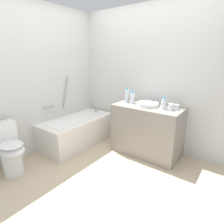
{
  "coord_description": "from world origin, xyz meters",
  "views": [
    {
      "loc": [
        -1.63,
        -1.42,
        1.59
      ],
      "look_at": [
        0.61,
        0.27,
        0.76
      ],
      "focal_mm": 29.36,
      "sensor_mm": 36.0,
      "label": 1
    }
  ],
  "objects_px": {
    "sink_faucet": "(153,101)",
    "drinking_glass_0": "(171,107)",
    "bathtub": "(78,130)",
    "drinking_glass_3": "(171,106)",
    "water_bottle_0": "(132,98)",
    "sink_basin": "(147,104)",
    "water_bottle_1": "(164,104)",
    "toilet": "(9,150)",
    "water_bottle_2": "(127,95)",
    "drinking_glass_2": "(163,104)",
    "drinking_glass_1": "(177,107)"
  },
  "relations": [
    {
      "from": "water_bottle_0",
      "to": "bathtub",
      "type": "bearing_deg",
      "value": 115.56
    },
    {
      "from": "water_bottle_0",
      "to": "water_bottle_1",
      "type": "bearing_deg",
      "value": -93.27
    },
    {
      "from": "water_bottle_0",
      "to": "drinking_glass_2",
      "type": "relative_size",
      "value": 1.95
    },
    {
      "from": "drinking_glass_0",
      "to": "bathtub",
      "type": "bearing_deg",
      "value": 104.08
    },
    {
      "from": "sink_faucet",
      "to": "drinking_glass_2",
      "type": "relative_size",
      "value": 1.45
    },
    {
      "from": "sink_faucet",
      "to": "drinking_glass_0",
      "type": "bearing_deg",
      "value": -120.42
    },
    {
      "from": "toilet",
      "to": "drinking_glass_3",
      "type": "xyz_separation_m",
      "value": [
        1.73,
        -1.61,
        0.51
      ]
    },
    {
      "from": "water_bottle_2",
      "to": "drinking_glass_0",
      "type": "height_order",
      "value": "water_bottle_2"
    },
    {
      "from": "toilet",
      "to": "sink_faucet",
      "type": "distance_m",
      "value": 2.31
    },
    {
      "from": "water_bottle_1",
      "to": "water_bottle_2",
      "type": "height_order",
      "value": "water_bottle_2"
    },
    {
      "from": "sink_faucet",
      "to": "bathtub",
      "type": "bearing_deg",
      "value": 117.93
    },
    {
      "from": "sink_faucet",
      "to": "water_bottle_0",
      "type": "relative_size",
      "value": 0.74
    },
    {
      "from": "drinking_glass_2",
      "to": "drinking_glass_3",
      "type": "height_order",
      "value": "drinking_glass_2"
    },
    {
      "from": "toilet",
      "to": "water_bottle_1",
      "type": "xyz_separation_m",
      "value": [
        1.65,
        -1.53,
        0.56
      ]
    },
    {
      "from": "bathtub",
      "to": "drinking_glass_2",
      "type": "distance_m",
      "value": 1.65
    },
    {
      "from": "bathtub",
      "to": "drinking_glass_2",
      "type": "xyz_separation_m",
      "value": [
        0.49,
        -1.45,
        0.62
      ]
    },
    {
      "from": "drinking_glass_1",
      "to": "bathtub",
      "type": "bearing_deg",
      "value": 106.09
    },
    {
      "from": "sink_basin",
      "to": "drinking_glass_0",
      "type": "distance_m",
      "value": 0.4
    },
    {
      "from": "toilet",
      "to": "sink_faucet",
      "type": "xyz_separation_m",
      "value": [
        1.89,
        -1.24,
        0.51
      ]
    },
    {
      "from": "drinking_glass_1",
      "to": "drinking_glass_0",
      "type": "bearing_deg",
      "value": 144.44
    },
    {
      "from": "water_bottle_2",
      "to": "drinking_glass_2",
      "type": "bearing_deg",
      "value": -87.09
    },
    {
      "from": "bathtub",
      "to": "drinking_glass_1",
      "type": "bearing_deg",
      "value": -73.91
    },
    {
      "from": "bathtub",
      "to": "drinking_glass_3",
      "type": "xyz_separation_m",
      "value": [
        0.49,
        -1.57,
        0.61
      ]
    },
    {
      "from": "toilet",
      "to": "drinking_glass_1",
      "type": "relative_size",
      "value": 9.16
    },
    {
      "from": "toilet",
      "to": "sink_faucet",
      "type": "height_order",
      "value": "sink_faucet"
    },
    {
      "from": "sink_faucet",
      "to": "drinking_glass_0",
      "type": "relative_size",
      "value": 1.53
    },
    {
      "from": "sink_basin",
      "to": "drinking_glass_2",
      "type": "relative_size",
      "value": 3.4
    },
    {
      "from": "sink_basin",
      "to": "bathtub",
      "type": "bearing_deg",
      "value": 109.76
    },
    {
      "from": "drinking_glass_3",
      "to": "drinking_glass_0",
      "type": "bearing_deg",
      "value": -156.24
    },
    {
      "from": "water_bottle_2",
      "to": "drinking_glass_1",
      "type": "height_order",
      "value": "water_bottle_2"
    },
    {
      "from": "bathtub",
      "to": "drinking_glass_0",
      "type": "xyz_separation_m",
      "value": [
        0.4,
        -1.61,
        0.62
      ]
    },
    {
      "from": "toilet",
      "to": "drinking_glass_1",
      "type": "bearing_deg",
      "value": 46.42
    },
    {
      "from": "sink_faucet",
      "to": "drinking_glass_3",
      "type": "xyz_separation_m",
      "value": [
        -0.15,
        -0.37,
        0.01
      ]
    },
    {
      "from": "toilet",
      "to": "water_bottle_0",
      "type": "height_order",
      "value": "water_bottle_0"
    },
    {
      "from": "sink_faucet",
      "to": "drinking_glass_2",
      "type": "distance_m",
      "value": 0.29
    },
    {
      "from": "toilet",
      "to": "drinking_glass_0",
      "type": "bearing_deg",
      "value": 46.06
    },
    {
      "from": "sink_faucet",
      "to": "drinking_glass_0",
      "type": "height_order",
      "value": "drinking_glass_0"
    },
    {
      "from": "bathtub",
      "to": "toilet",
      "type": "relative_size",
      "value": 1.9
    },
    {
      "from": "water_bottle_2",
      "to": "drinking_glass_0",
      "type": "relative_size",
      "value": 2.52
    },
    {
      "from": "drinking_glass_2",
      "to": "drinking_glass_3",
      "type": "xyz_separation_m",
      "value": [
        -0.0,
        -0.12,
        -0.01
      ]
    },
    {
      "from": "bathtub",
      "to": "drinking_glass_3",
      "type": "relative_size",
      "value": 17.57
    },
    {
      "from": "toilet",
      "to": "drinking_glass_0",
      "type": "distance_m",
      "value": 2.39
    },
    {
      "from": "drinking_glass_0",
      "to": "water_bottle_0",
      "type": "bearing_deg",
      "value": 87.12
    },
    {
      "from": "drinking_glass_1",
      "to": "drinking_glass_3",
      "type": "height_order",
      "value": "same"
    },
    {
      "from": "sink_basin",
      "to": "water_bottle_2",
      "type": "height_order",
      "value": "water_bottle_2"
    },
    {
      "from": "bathtub",
      "to": "toilet",
      "type": "distance_m",
      "value": 1.25
    },
    {
      "from": "toilet",
      "to": "drinking_glass_2",
      "type": "height_order",
      "value": "drinking_glass_2"
    },
    {
      "from": "sink_basin",
      "to": "water_bottle_1",
      "type": "relative_size",
      "value": 1.91
    },
    {
      "from": "sink_basin",
      "to": "drinking_glass_2",
      "type": "distance_m",
      "value": 0.25
    },
    {
      "from": "drinking_glass_1",
      "to": "drinking_glass_2",
      "type": "height_order",
      "value": "drinking_glass_2"
    }
  ]
}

